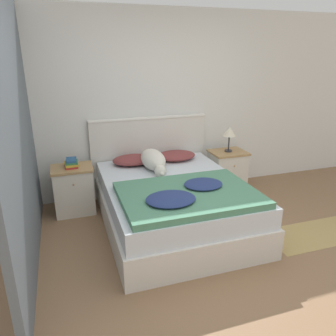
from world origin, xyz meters
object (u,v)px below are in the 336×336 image
(nightstand_left, at_px, (74,190))
(pillow_left, at_px, (133,160))
(bed, at_px, (173,204))
(pillow_right, at_px, (176,156))
(nightstand_right, at_px, (227,171))
(dog, at_px, (154,160))
(book_stack, at_px, (71,163))
(table_lamp, at_px, (229,133))

(nightstand_left, xyz_separation_m, pillow_left, (0.80, 0.04, 0.31))
(bed, xyz_separation_m, pillow_right, (0.30, 0.78, 0.34))
(bed, relative_size, pillow_left, 3.69)
(bed, distance_m, nightstand_left, 1.33)
(nightstand_right, bearing_deg, dog, -169.24)
(bed, distance_m, book_stack, 1.38)
(pillow_left, relative_size, table_lamp, 1.53)
(pillow_left, bearing_deg, book_stack, -177.66)
(pillow_right, height_order, book_stack, book_stack)
(bed, height_order, pillow_right, pillow_right)
(nightstand_left, relative_size, dog, 0.77)
(pillow_right, bearing_deg, nightstand_left, -178.43)
(dog, bearing_deg, pillow_left, 127.96)
(dog, bearing_deg, bed, -79.57)
(nightstand_left, distance_m, dog, 1.10)
(nightstand_right, relative_size, book_stack, 2.89)
(nightstand_left, relative_size, pillow_left, 1.11)
(pillow_right, relative_size, dog, 0.69)
(nightstand_left, relative_size, nightstand_right, 1.00)
(pillow_right, bearing_deg, dog, -146.09)
(bed, relative_size, nightstand_right, 3.33)
(bed, height_order, nightstand_left, nightstand_left)
(nightstand_right, height_order, book_stack, book_stack)
(nightstand_left, distance_m, nightstand_right, 2.21)
(pillow_right, height_order, table_lamp, table_lamp)
(dog, relative_size, table_lamp, 2.21)
(nightstand_left, bearing_deg, table_lamp, 0.07)
(bed, bearing_deg, pillow_right, 68.78)
(table_lamp, bearing_deg, pillow_left, 178.54)
(nightstand_left, xyz_separation_m, pillow_right, (1.41, 0.04, 0.31))
(nightstand_right, bearing_deg, bed, -146.20)
(book_stack, bearing_deg, dog, -13.06)
(book_stack, height_order, table_lamp, table_lamp)
(nightstand_left, xyz_separation_m, table_lamp, (2.21, 0.00, 0.59))
(nightstand_right, xyz_separation_m, dog, (-1.20, -0.23, 0.37))
(nightstand_right, height_order, table_lamp, table_lamp)
(nightstand_right, height_order, pillow_left, pillow_left)
(pillow_right, distance_m, book_stack, 1.40)
(pillow_left, distance_m, book_stack, 0.80)
(nightstand_right, distance_m, pillow_right, 0.86)
(bed, relative_size, pillow_right, 3.69)
(nightstand_left, bearing_deg, pillow_left, 2.75)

